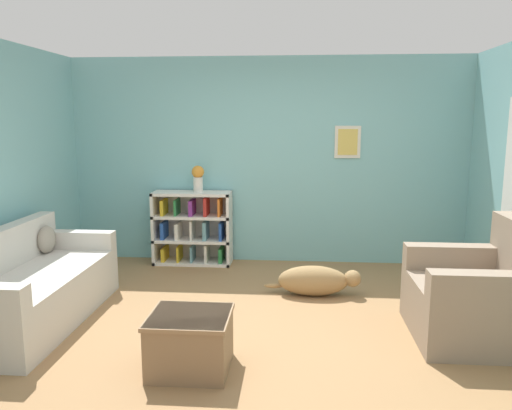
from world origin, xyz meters
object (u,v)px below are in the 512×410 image
object	(u,v)px
recliner_chair	(479,297)
dog	(316,281)
coffee_table	(190,340)
couch	(30,289)
bookshelf	(193,228)
vase	(198,177)

from	to	relation	value
recliner_chair	dog	bearing A→B (deg)	145.50
recliner_chair	coffee_table	size ratio (longest dim) A/B	1.70
couch	bookshelf	distance (m)	2.28
dog	vase	size ratio (longest dim) A/B	3.04
couch	dog	bearing A→B (deg)	19.11
couch	coffee_table	size ratio (longest dim) A/B	3.20
recliner_chair	vase	bearing A→B (deg)	144.37
couch	recliner_chair	bearing A→B (deg)	-0.15
bookshelf	dog	size ratio (longest dim) A/B	0.97
bookshelf	vase	world-z (taller)	vase
bookshelf	recliner_chair	world-z (taller)	recliner_chair
couch	dog	world-z (taller)	couch
couch	recliner_chair	xyz separation A→B (m)	(3.94, -0.01, 0.04)
bookshelf	vase	xyz separation A→B (m)	(0.08, -0.02, 0.66)
bookshelf	vase	size ratio (longest dim) A/B	2.96
dog	couch	bearing A→B (deg)	-160.89
recliner_chair	dog	xyz separation A→B (m)	(-1.33, 0.92, -0.20)
recliner_chair	coffee_table	world-z (taller)	recliner_chair
dog	recliner_chair	bearing A→B (deg)	-34.50
bookshelf	recliner_chair	xyz separation A→B (m)	(2.86, -2.01, -0.10)
bookshelf	recliner_chair	size ratio (longest dim) A/B	0.97
coffee_table	vase	xyz separation A→B (m)	(-0.46, 2.73, 0.89)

